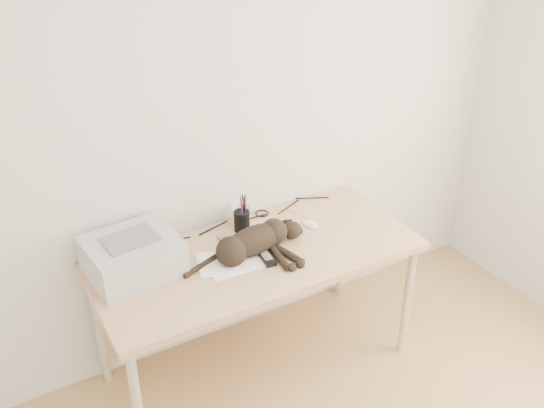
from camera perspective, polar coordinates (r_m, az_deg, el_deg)
wall_back at (r=2.99m, az=-4.89°, el=7.73°), size 3.50×0.00×3.50m
desk at (r=3.11m, az=-2.16°, el=-5.86°), size 1.60×0.70×0.74m
printer at (r=2.86m, az=-12.98°, el=-4.79°), size 0.43×0.38×0.19m
papers at (r=2.91m, az=-3.82°, el=-5.44°), size 0.34×0.27×0.01m
cat at (r=2.92m, az=-1.92°, el=-3.72°), size 0.67×0.31×0.15m
mug at (r=3.18m, az=-2.89°, el=-1.08°), size 0.15×0.15×0.10m
pen_cup at (r=3.11m, az=-2.85°, el=-1.58°), size 0.08×0.08×0.21m
remote_grey at (r=3.03m, az=-4.15°, el=-3.70°), size 0.05×0.17×0.02m
remote_black at (r=2.94m, az=-0.72°, el=-4.80°), size 0.07×0.19×0.02m
mouse at (r=3.18m, az=3.59°, el=-1.71°), size 0.10×0.12×0.04m
cable_tangle at (r=3.20m, az=-4.08°, el=-1.79°), size 1.36×0.08×0.01m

